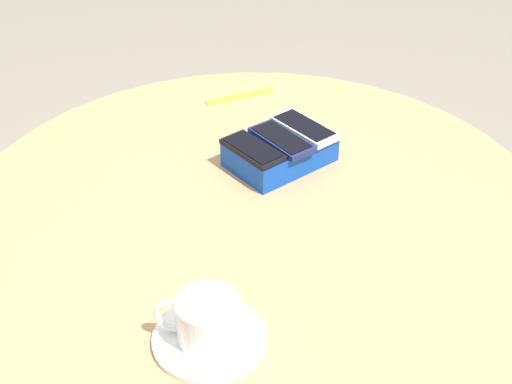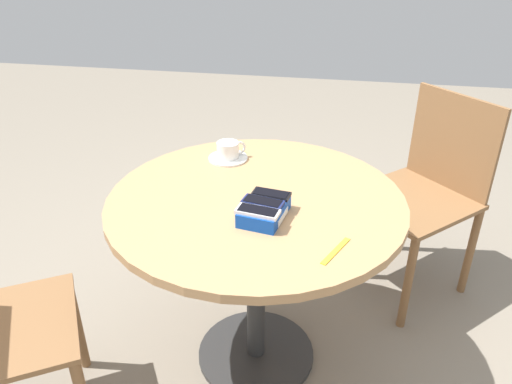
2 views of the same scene
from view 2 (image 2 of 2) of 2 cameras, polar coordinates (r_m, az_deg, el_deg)
The scene contains 10 objects.
ground_plane at distance 2.13m, azimuth 0.00°, elevation -18.05°, with size 8.00×8.00×0.00m, color gray.
round_table at distance 1.74m, azimuth 0.00°, elevation -4.26°, with size 1.00×1.00×0.73m.
phone_box at distance 1.55m, azimuth 0.95°, elevation -2.17°, with size 0.20×0.15×0.05m.
phone_white at distance 1.49m, azimuth 0.21°, elevation -2.24°, with size 0.08×0.14×0.01m.
phone_navy at distance 1.54m, azimuth 0.78°, elevation -1.17°, with size 0.08×0.14×0.01m.
phone_black at distance 1.58m, azimuth 1.75°, elevation -0.23°, with size 0.07×0.13×0.01m.
saucer at distance 1.94m, azimuth -3.21°, elevation 3.89°, with size 0.15×0.15×0.01m, color white.
coffee_cup at distance 1.92m, azimuth -3.16°, elevation 4.87°, with size 0.09×0.11×0.06m.
lanyard_strap at distance 1.43m, azimuth 9.10°, elevation -6.66°, with size 0.15×0.02×0.00m, color yellow.
chair_near_window at distance 2.35m, azimuth 18.60°, elevation 0.05°, with size 0.65×0.65×0.90m.
Camera 2 is at (-1.43, -0.26, 1.55)m, focal length 35.00 mm.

